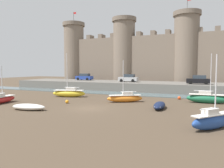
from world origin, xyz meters
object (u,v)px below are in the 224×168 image
Objects in this scene: mooring_buoy_off_centre at (67,102)px; mooring_buoy_near_channel at (179,98)px; rowboat_foreground_right at (159,105)px; mooring_buoy_near_shore at (122,95)px; sailboat_foreground_left at (208,98)px; sailboat_near_channel_right at (69,93)px; car_quay_centre_west at (128,78)px; rowboat_midflat_centre at (29,107)px; sailboat_near_channel_left at (1,99)px; car_quay_west at (199,80)px; sailboat_midflat_left at (125,98)px; car_quay_centre_east at (84,77)px; mooring_buoy_mid_mud at (119,96)px; sailboat_midflat_right at (213,120)px.

mooring_buoy_off_centre is 16.32m from mooring_buoy_near_channel.
rowboat_foreground_right reaches higher than mooring_buoy_near_shore.
sailboat_foreground_left is 18.64m from mooring_buoy_off_centre.
car_quay_centre_west is (5.14, 14.39, 1.89)m from sailboat_near_channel_right.
car_quay_centre_west is at bearing 83.86° from rowboat_midflat_centre.
rowboat_midflat_centre is at bearing -153.35° from rowboat_foreground_right.
sailboat_near_channel_right reaches higher than sailboat_near_channel_left.
sailboat_near_channel_left is 8.74m from mooring_buoy_off_centre.
mooring_buoy_near_channel is 8.93m from mooring_buoy_near_shore.
sailboat_midflat_left is at bearing -121.40° from car_quay_west.
car_quay_centre_east is at bearing 136.73° from rowboat_foreground_right.
mooring_buoy_near_shore is (5.43, 14.89, -0.17)m from rowboat_midflat_centre.
mooring_buoy_mid_mud is (-2.60, 4.16, -0.35)m from sailboat_midflat_left.
car_quay_centre_east is (-17.15, 18.06, 1.96)m from sailboat_midflat_left.
sailboat_midflat_right is 30.30m from car_quay_centre_west.
sailboat_near_channel_left is 17.72m from mooring_buoy_near_shore.
sailboat_near_channel_right reaches higher than rowboat_midflat_centre.
sailboat_near_channel_left reaches higher than mooring_buoy_mid_mud.
mooring_buoy_off_centre is at bearing 78.16° from rowboat_midflat_centre.
sailboat_midflat_left is 1.38× the size of car_quay_west.
mooring_buoy_near_shore is (-8.92, -0.33, -0.05)m from mooring_buoy_near_channel.
rowboat_midflat_centre is at bearing -128.91° from sailboat_midflat_left.
mooring_buoy_near_channel is at bearing 13.52° from sailboat_near_channel_right.
sailboat_near_channel_right is (-10.20, 1.50, 0.07)m from sailboat_midflat_left.
sailboat_foreground_left is 13.67× the size of mooring_buoy_near_channel.
sailboat_midflat_right is 24.57m from car_quay_west.
car_quay_centre_west reaches higher than rowboat_midflat_centre.
car_quay_west is (2.33, 8.99, 2.30)m from mooring_buoy_near_channel.
sailboat_midflat_right is at bearing -85.68° from car_quay_west.
mooring_buoy_mid_mud is (4.05, 8.26, 0.00)m from mooring_buoy_off_centre.
sailboat_near_channel_left reaches higher than mooring_buoy_near_channel.
rowboat_foreground_right is at bearing -47.10° from mooring_buoy_near_shore.
mooring_buoy_mid_mud is 0.11× the size of car_quay_west.
sailboat_near_channel_right is at bearing 163.50° from rowboat_foreground_right.
rowboat_midflat_centre is (-18.21, -13.13, -0.32)m from sailboat_foreground_left.
rowboat_midflat_centre reaches higher than mooring_buoy_near_channel.
car_quay_centre_east and car_quay_centre_west have the same top height.
sailboat_near_channel_right is (-20.91, 11.42, -0.02)m from sailboat_midflat_right.
car_quay_centre_west is (-11.60, 10.37, 2.30)m from mooring_buoy_near_channel.
mooring_buoy_mid_mud reaches higher than mooring_buoy_off_centre.
sailboat_midflat_left is 17.12m from car_quay_west.
sailboat_midflat_right is 14.56× the size of mooring_buoy_near_shore.
mooring_buoy_mid_mud is at bearing -78.13° from car_quay_centre_west.
sailboat_foreground_left reaches higher than rowboat_midflat_centre.
sailboat_near_channel_right is 14.99× the size of mooring_buoy_mid_mud.
car_quay_centre_west reaches higher than mooring_buoy_near_channel.
mooring_buoy_near_channel is 0.12× the size of car_quay_centre_east.
sailboat_midflat_left reaches higher than rowboat_midflat_centre.
mooring_buoy_off_centre is at bearing 23.42° from sailboat_near_channel_left.
rowboat_foreground_right is at bearing -98.00° from mooring_buoy_near_channel.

